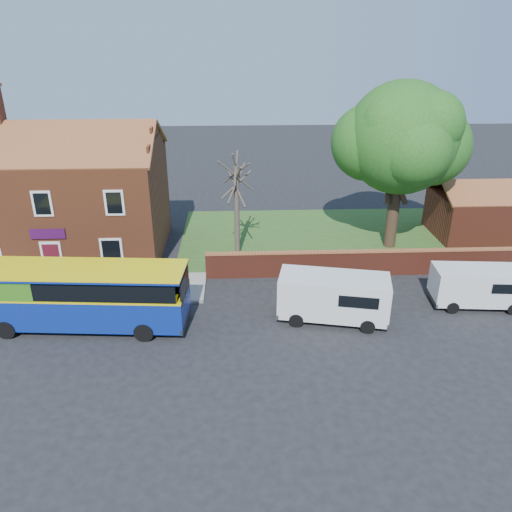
{
  "coord_description": "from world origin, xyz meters",
  "views": [
    {
      "loc": [
        3.82,
        -19.66,
        13.39
      ],
      "look_at": [
        4.89,
        5.0,
        2.27
      ],
      "focal_mm": 35.0,
      "sensor_mm": 36.0,
      "label": 1
    }
  ],
  "objects_px": {
    "bus": "(73,294)",
    "van_far": "(480,285)",
    "van_near": "(334,296)",
    "large_tree": "(402,141)"
  },
  "relations": [
    {
      "from": "van_far",
      "to": "large_tree",
      "type": "xyz_separation_m",
      "value": [
        -2.27,
        8.38,
        5.92
      ]
    },
    {
      "from": "van_far",
      "to": "large_tree",
      "type": "relative_size",
      "value": 0.46
    },
    {
      "from": "bus",
      "to": "van_far",
      "type": "bearing_deg",
      "value": 7.69
    },
    {
      "from": "van_near",
      "to": "large_tree",
      "type": "distance_m",
      "value": 12.47
    },
    {
      "from": "van_near",
      "to": "van_far",
      "type": "bearing_deg",
      "value": 19.82
    },
    {
      "from": "bus",
      "to": "van_far",
      "type": "distance_m",
      "value": 20.82
    },
    {
      "from": "van_far",
      "to": "bus",
      "type": "bearing_deg",
      "value": -171.79
    },
    {
      "from": "bus",
      "to": "van_far",
      "type": "relative_size",
      "value": 2.11
    },
    {
      "from": "bus",
      "to": "large_tree",
      "type": "relative_size",
      "value": 0.97
    },
    {
      "from": "bus",
      "to": "van_near",
      "type": "bearing_deg",
      "value": 4.82
    }
  ]
}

